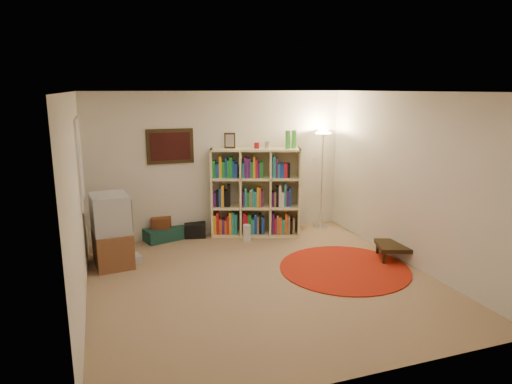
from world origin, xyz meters
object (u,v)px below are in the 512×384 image
Objects in this scene: tv_stand at (112,231)px; suitcase at (164,233)px; bookshelf at (254,193)px; side_table at (395,246)px; floor_lamp at (323,147)px; floor_fan at (292,220)px.

tv_stand reaches higher than suitcase.
bookshelf reaches higher than tv_stand.
bookshelf is 2.53m from side_table.
tv_stand is (-3.74, -0.69, -1.00)m from floor_lamp.
suitcase is at bearing 175.61° from floor_lamp.
suitcase is 3.82m from side_table.
bookshelf is 1.71m from suitcase.
bookshelf reaches higher than side_table.
floor_fan is 0.52× the size of side_table.
floor_fan is 2.33m from suitcase.
tv_stand is at bearing -145.84° from bookshelf.
tv_stand reaches higher than floor_fan.
bookshelf is 1.02× the size of floor_lamp.
floor_fan reaches higher than side_table.
floor_fan is at bearing 177.09° from floor_lamp.
tv_stand reaches higher than side_table.
floor_lamp reaches higher than tv_stand.
suitcase is (-2.32, 0.19, -0.07)m from floor_fan.
floor_lamp reaches higher than side_table.
tv_stand is at bearing 163.67° from side_table.
bookshelf is 2.41× the size of suitcase.
suitcase is at bearing 156.29° from floor_fan.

